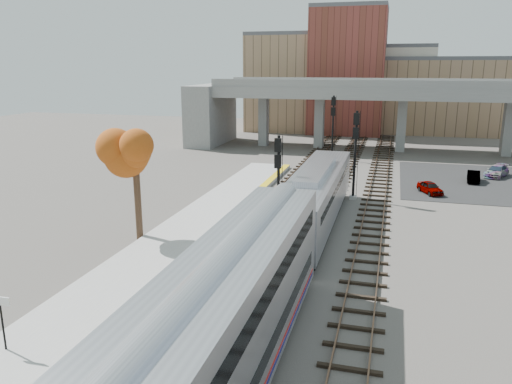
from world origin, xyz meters
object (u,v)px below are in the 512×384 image
at_px(locomotive, 316,196).
at_px(signal_mast_mid, 355,155).
at_px(tree, 135,155).
at_px(car_b, 474,177).
at_px(signal_mast_near, 278,188).
at_px(coach, 194,373).
at_px(car_c, 497,171).
at_px(signal_mast_far, 333,127).
at_px(car_a, 430,188).

bearing_deg(locomotive, signal_mast_mid, 76.47).
bearing_deg(tree, car_b, 45.24).
relative_size(signal_mast_near, car_b, 2.10).
height_order(signal_mast_near, signal_mast_mid, signal_mast_mid).
height_order(coach, signal_mast_near, signal_mast_near).
relative_size(signal_mast_mid, tree, 0.99).
bearing_deg(coach, locomotive, 90.00).
relative_size(locomotive, tree, 2.47).
height_order(locomotive, tree, tree).
relative_size(tree, car_c, 1.92).
height_order(tree, car_b, tree).
bearing_deg(car_b, locomotive, -119.47).
height_order(car_b, car_c, car_c).
distance_m(locomotive, signal_mast_far, 26.72).
height_order(signal_mast_far, car_a, signal_mast_far).
xyz_separation_m(coach, signal_mast_far, (-2.10, 49.19, 1.17)).
bearing_deg(tree, signal_mast_far, 75.08).
relative_size(signal_mast_near, car_a, 2.18).
relative_size(signal_mast_mid, car_b, 2.32).
relative_size(locomotive, signal_mast_far, 2.46).
bearing_deg(signal_mast_mid, car_b, 41.36).
bearing_deg(locomotive, car_c, 53.62).
distance_m(tree, car_b, 34.11).
relative_size(signal_mast_far, car_a, 2.45).
xyz_separation_m(signal_mast_mid, car_b, (10.97, 9.66, -3.29)).
xyz_separation_m(coach, car_c, (15.62, 43.81, -2.17)).
relative_size(signal_mast_far, tree, 1.01).
bearing_deg(car_b, signal_mast_far, 156.59).
height_order(tree, car_c, tree).
relative_size(tree, car_b, 2.35).
xyz_separation_m(coach, signal_mast_mid, (2.00, 30.92, 1.08)).
distance_m(tree, car_c, 38.23).
distance_m(signal_mast_near, signal_mast_far, 29.47).
bearing_deg(signal_mast_near, car_a, 54.50).
bearing_deg(car_a, coach, -128.61).
distance_m(locomotive, signal_mast_near, 3.73).
bearing_deg(signal_mast_mid, signal_mast_near, -110.12).
bearing_deg(car_c, locomotive, -100.30).
distance_m(locomotive, car_b, 22.22).
relative_size(locomotive, coach, 0.76).
relative_size(coach, signal_mast_mid, 3.29).
bearing_deg(signal_mast_mid, car_a, 29.71).
distance_m(coach, signal_mast_near, 19.85).
relative_size(signal_mast_near, tree, 0.89).
bearing_deg(car_c, signal_mast_far, -170.80).
xyz_separation_m(locomotive, signal_mast_far, (-2.10, 26.58, 1.69)).
distance_m(signal_mast_mid, signal_mast_far, 18.72).
bearing_deg(coach, tree, 122.93).
bearing_deg(coach, car_c, 70.38).
bearing_deg(signal_mast_far, locomotive, -85.48).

